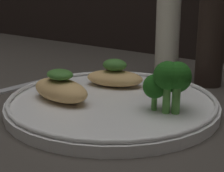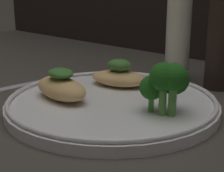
% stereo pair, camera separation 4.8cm
% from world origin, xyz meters
% --- Properties ---
extents(ground_plane, '(1.80, 1.80, 0.01)m').
position_xyz_m(ground_plane, '(0.00, 0.00, -0.01)').
color(ground_plane, '#3D3833').
extents(plate, '(0.30, 0.30, 0.02)m').
position_xyz_m(plate, '(0.00, 0.00, 0.01)').
color(plate, white).
rests_on(plate, ground_plane).
extents(grilled_meat_front, '(0.10, 0.06, 0.04)m').
position_xyz_m(grilled_meat_front, '(-0.05, -0.05, 0.03)').
color(grilled_meat_front, tan).
rests_on(grilled_meat_front, plate).
extents(grilled_meat_middle, '(0.11, 0.08, 0.04)m').
position_xyz_m(grilled_meat_middle, '(-0.04, 0.06, 0.03)').
color(grilled_meat_middle, tan).
rests_on(grilled_meat_middle, plate).
extents(broccoli_bunch, '(0.06, 0.06, 0.07)m').
position_xyz_m(broccoli_bunch, '(0.09, 0.01, 0.06)').
color(broccoli_bunch, '#569942').
rests_on(broccoli_bunch, plate).
extents(sauce_bottle, '(0.04, 0.04, 0.18)m').
position_xyz_m(sauce_bottle, '(-0.03, 0.20, 0.09)').
color(sauce_bottle, silver).
rests_on(sauce_bottle, ground_plane).
extents(pepper_grinder, '(0.05, 0.05, 0.18)m').
position_xyz_m(pepper_grinder, '(0.06, 0.20, 0.08)').
color(pepper_grinder, black).
rests_on(pepper_grinder, ground_plane).
extents(fork, '(0.03, 0.19, 0.01)m').
position_xyz_m(fork, '(-0.19, -0.01, 0.00)').
color(fork, '#B2B2B7').
rests_on(fork, ground_plane).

